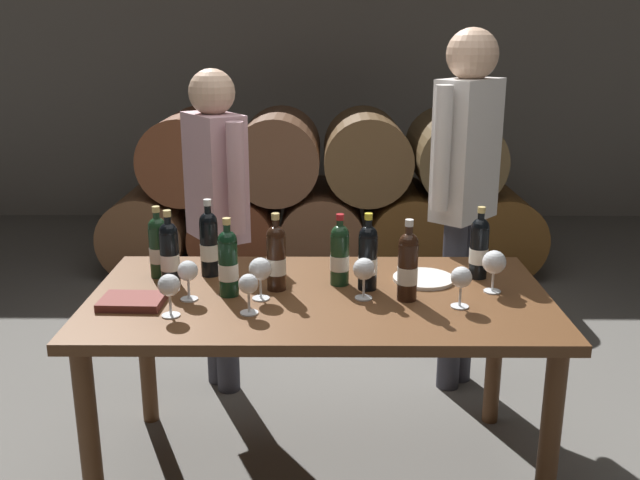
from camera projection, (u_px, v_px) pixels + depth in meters
The scene contains 24 objects.
ground_plane at pixel (320, 471), 2.85m from camera, with size 14.00×14.00×0.00m, color #66635E.
cellar_back_wall at pixel (323, 64), 6.48m from camera, with size 10.00×0.24×2.80m, color gray.
barrel_stack at pixel (322, 195), 5.19m from camera, with size 3.12×0.90×1.15m.
dining_table at pixel (320, 317), 2.66m from camera, with size 1.70×0.90×0.76m.
wine_bottle_0 at pixel (479, 247), 2.77m from camera, with size 0.07×0.07×0.29m.
wine_bottle_1 at pixel (276, 257), 2.64m from camera, with size 0.07×0.07×0.30m.
wine_bottle_2 at pixel (158, 246), 2.79m from camera, with size 0.07×0.07×0.29m.
wine_bottle_3 at pixel (368, 257), 2.65m from camera, with size 0.07×0.07×0.30m.
wine_bottle_4 at pixel (408, 266), 2.54m from camera, with size 0.07×0.07×0.30m.
wine_bottle_5 at pixel (170, 253), 2.69m from camera, with size 0.07×0.07×0.30m.
wine_bottle_6 at pixel (209, 243), 2.80m from camera, with size 0.07×0.07×0.31m.
wine_bottle_7 at pixel (340, 254), 2.70m from camera, with size 0.07×0.07×0.28m.
wine_bottle_8 at pixel (228, 262), 2.59m from camera, with size 0.07×0.07×0.29m.
wine_glass_0 at pixel (169, 287), 2.40m from camera, with size 0.08×0.08×0.15m.
wine_glass_1 at pixel (494, 263), 2.62m from camera, with size 0.09×0.09×0.16m.
wine_glass_2 at pixel (461, 279), 2.48m from camera, with size 0.08×0.08×0.15m.
wine_glass_3 at pixel (260, 270), 2.55m from camera, with size 0.08×0.08×0.16m.
wine_glass_4 at pixel (188, 272), 2.55m from camera, with size 0.07×0.07×0.15m.
wine_glass_5 at pixel (364, 270), 2.56m from camera, with size 0.08×0.08×0.15m.
wine_glass_6 at pixel (248, 286), 2.42m from camera, with size 0.07×0.07×0.14m.
tasting_notebook at pixel (132, 301), 2.52m from camera, with size 0.22×0.16×0.03m, color brown.
serving_plate at pixel (424, 279), 2.77m from camera, with size 0.24×0.24×0.01m, color white.
sommelier_presenting at pixel (465, 179), 3.27m from camera, with size 0.35×0.39×1.72m.
taster_seated_left at pixel (217, 205), 3.28m from camera, with size 0.33×0.42×1.54m.
Camera 1 is at (0.02, -2.47, 1.70)m, focal length 39.78 mm.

